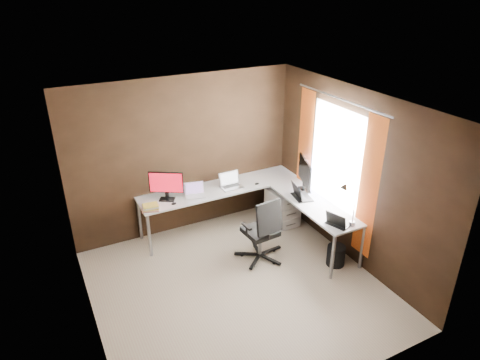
# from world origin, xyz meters

# --- Properties ---
(room) EXTENTS (3.60, 3.60, 2.50)m
(room) POSITION_xyz_m (0.34, 0.07, 1.28)
(room) COLOR tan
(room) RESTS_ON ground
(desk) EXTENTS (2.65, 2.25, 0.73)m
(desk) POSITION_xyz_m (0.84, 1.04, 0.68)
(desk) COLOR silver
(desk) RESTS_ON ground
(drawer_pedestal) EXTENTS (0.42, 0.50, 0.60)m
(drawer_pedestal) POSITION_xyz_m (1.43, 1.15, 0.30)
(drawer_pedestal) COLOR silver
(drawer_pedestal) RESTS_ON ground
(monitor_left) EXTENTS (0.46, 0.29, 0.45)m
(monitor_left) POSITION_xyz_m (-0.42, 1.50, 0.98)
(monitor_left) COLOR black
(monitor_left) RESTS_ON desk
(monitor_right) EXTENTS (0.25, 0.60, 0.52)m
(monitor_right) POSITION_xyz_m (1.58, 0.81, 1.02)
(monitor_right) COLOR black
(monitor_right) RESTS_ON desk
(laptop_white) EXTENTS (0.33, 0.27, 0.20)m
(laptop_white) POSITION_xyz_m (0.00, 1.43, 0.77)
(laptop_white) COLOR silver
(laptop_white) RESTS_ON desk
(laptop_silver) EXTENTS (0.35, 0.25, 0.23)m
(laptop_silver) POSITION_xyz_m (0.63, 1.46, 0.78)
(laptop_silver) COLOR silver
(laptop_silver) RESTS_ON desk
(laptop_black_big) EXTENTS (0.31, 0.38, 0.23)m
(laptop_black_big) POSITION_xyz_m (1.39, 0.63, 0.78)
(laptop_black_big) COLOR black
(laptop_black_big) RESTS_ON desk
(laptop_black_small) EXTENTS (0.30, 0.36, 0.20)m
(laptop_black_small) POSITION_xyz_m (1.39, -0.26, 0.78)
(laptop_black_small) COLOR black
(laptop_black_small) RESTS_ON desk
(book_stack) EXTENTS (0.29, 0.26, 0.08)m
(book_stack) POSITION_xyz_m (-0.73, 1.31, 0.77)
(book_stack) COLOR tan
(book_stack) RESTS_ON desk
(mouse_left) EXTENTS (0.09, 0.08, 0.03)m
(mouse_left) POSITION_xyz_m (-0.38, 1.30, 0.75)
(mouse_left) COLOR black
(mouse_left) RESTS_ON desk
(mouse_corner) EXTENTS (0.08, 0.06, 0.03)m
(mouse_corner) POSITION_xyz_m (1.03, 1.32, 0.75)
(mouse_corner) COLOR black
(mouse_corner) RESTS_ON desk
(desk_lamp) EXTENTS (0.19, 0.22, 0.59)m
(desk_lamp) POSITION_xyz_m (1.50, -0.29, 1.10)
(desk_lamp) COLOR slate
(desk_lamp) RESTS_ON desk
(office_chair) EXTENTS (0.56, 0.56, 1.01)m
(office_chair) POSITION_xyz_m (0.62, 0.44, 0.30)
(office_chair) COLOR black
(office_chair) RESTS_ON ground
(wastebasket) EXTENTS (0.29, 0.29, 0.30)m
(wastebasket) POSITION_xyz_m (1.50, -0.18, 0.15)
(wastebasket) COLOR black
(wastebasket) RESTS_ON ground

